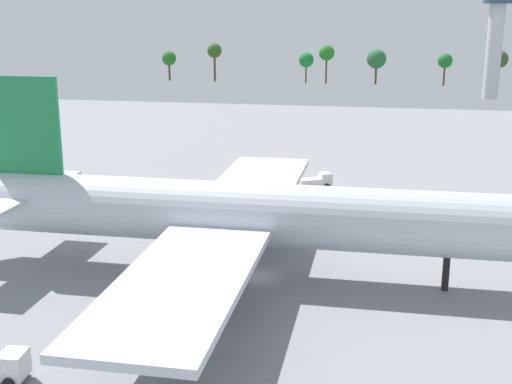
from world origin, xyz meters
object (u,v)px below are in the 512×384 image
cargo_airplane (253,215)px  cargo_loader (316,181)px  catering_truck (0,367)px  control_tower (495,34)px  baggage_tug (124,204)px

cargo_airplane → cargo_loader: cargo_airplane is taller
cargo_loader → catering_truck: size_ratio=1.14×
control_tower → cargo_loader: bearing=-109.3°
baggage_tug → catering_truck: bearing=-80.6°
catering_truck → control_tower: size_ratio=0.15×
cargo_loader → baggage_tug: bearing=-144.6°
baggage_tug → catering_truck: 43.58m
baggage_tug → cargo_airplane: bearing=-41.6°
baggage_tug → catering_truck: (7.09, -43.00, 0.09)m
cargo_loader → catering_truck: 62.90m
cargo_airplane → cargo_loader: size_ratio=11.98×
catering_truck → control_tower: (59.85, 181.37, 18.58)m
catering_truck → cargo_loader: bearing=73.9°
cargo_airplane → control_tower: 164.53m
cargo_airplane → baggage_tug: 29.54m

